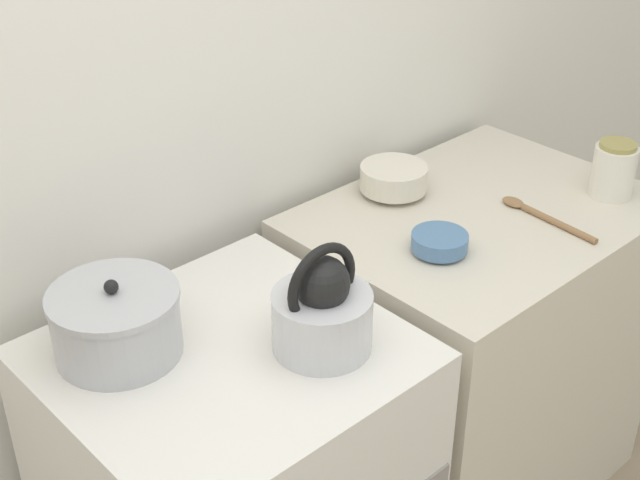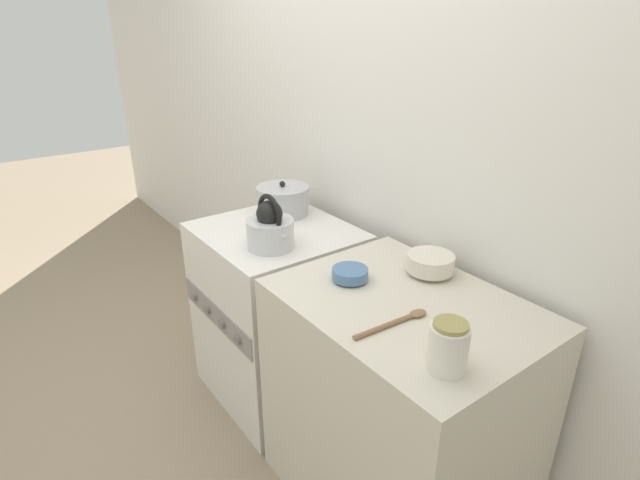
% 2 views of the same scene
% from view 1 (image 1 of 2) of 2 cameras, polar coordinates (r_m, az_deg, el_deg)
% --- Properties ---
extents(wall_back, '(7.00, 0.06, 2.50)m').
position_cam_1_polar(wall_back, '(1.88, -14.40, 7.76)').
color(wall_back, silver).
rests_on(wall_back, ground_plane).
extents(counter, '(0.87, 0.66, 0.89)m').
position_cam_1_polar(counter, '(2.49, 9.38, -7.15)').
color(counter, beige).
rests_on(counter, ground_plane).
extents(kettle, '(0.24, 0.20, 0.23)m').
position_cam_1_polar(kettle, '(1.71, 0.19, -4.52)').
color(kettle, silver).
rests_on(kettle, stove).
extents(cooking_pot, '(0.25, 0.25, 0.17)m').
position_cam_1_polar(cooking_pot, '(1.75, -12.91, -5.18)').
color(cooking_pot, '#B2B2B7').
rests_on(cooking_pot, stove).
extents(enamel_bowl, '(0.17, 0.17, 0.08)m').
position_cam_1_polar(enamel_bowl, '(2.28, 4.74, 3.97)').
color(enamel_bowl, beige).
rests_on(enamel_bowl, counter).
extents(small_ceramic_bowl, '(0.13, 0.13, 0.05)m').
position_cam_1_polar(small_ceramic_bowl, '(2.04, 7.66, -0.13)').
color(small_ceramic_bowl, '#4C729E').
rests_on(small_ceramic_bowl, counter).
extents(storage_jar, '(0.11, 0.11, 0.14)m').
position_cam_1_polar(storage_jar, '(2.37, 18.28, 4.29)').
color(storage_jar, silver).
rests_on(storage_jar, counter).
extents(wooden_spoon, '(0.05, 0.28, 0.02)m').
position_cam_1_polar(wooden_spoon, '(2.24, 13.85, 1.60)').
color(wooden_spoon, olive).
rests_on(wooden_spoon, counter).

